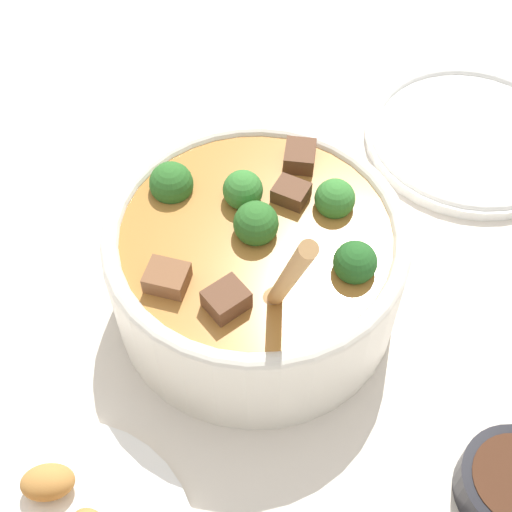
# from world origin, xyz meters

# --- Properties ---
(ground_plane) EXTENTS (4.00, 4.00, 0.00)m
(ground_plane) POSITION_xyz_m (0.00, 0.00, 0.00)
(ground_plane) COLOR silver
(stew_bowl) EXTENTS (0.26, 0.26, 0.26)m
(stew_bowl) POSITION_xyz_m (0.00, -0.00, 0.06)
(stew_bowl) COLOR white
(stew_bowl) RESTS_ON ground_plane
(empty_plate) EXTENTS (0.23, 0.23, 0.02)m
(empty_plate) POSITION_xyz_m (0.32, -0.00, 0.01)
(empty_plate) COLOR white
(empty_plate) RESTS_ON ground_plane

